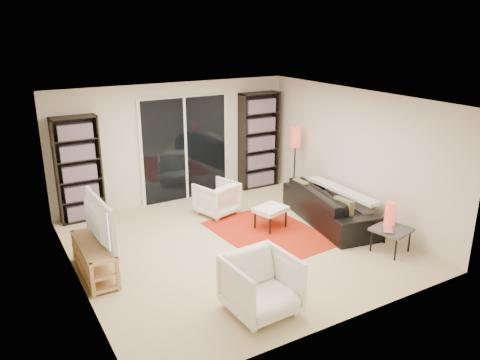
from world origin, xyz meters
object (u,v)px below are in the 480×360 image
at_px(tv_stand, 95,258).
at_px(ottoman, 271,210).
at_px(sofa, 330,205).
at_px(armchair_back, 217,198).
at_px(armchair_front, 261,285).
at_px(floor_lamp, 295,144).
at_px(side_table, 391,231).
at_px(bookshelf_right, 259,141).
at_px(bookshelf_left, 79,170).

relative_size(tv_stand, ottoman, 1.96).
xyz_separation_m(sofa, armchair_back, (-1.63, 1.37, -0.01)).
height_order(armchair_front, floor_lamp, floor_lamp).
xyz_separation_m(armchair_back, floor_lamp, (1.88, 0.08, 0.81)).
bearing_deg(side_table, armchair_front, -172.06).
bearing_deg(armchair_front, bookshelf_right, 55.29).
bearing_deg(tv_stand, ottoman, 1.99).
xyz_separation_m(bookshelf_right, side_table, (0.12, -3.78, -0.69)).
distance_m(bookshelf_right, ottoman, 2.42).
relative_size(tv_stand, side_table, 1.95).
bearing_deg(floor_lamp, bookshelf_left, 167.82).
xyz_separation_m(bookshelf_right, armchair_front, (-2.56, -4.15, -0.67)).
bearing_deg(armchair_back, armchair_front, 56.11).
bearing_deg(side_table, sofa, 92.02).
distance_m(tv_stand, armchair_front, 2.54).
relative_size(sofa, side_table, 3.45).
relative_size(armchair_back, floor_lamp, 0.48).
xyz_separation_m(armchair_front, ottoman, (1.52, 2.09, -0.04)).
bearing_deg(armchair_front, ottoman, 50.88).
relative_size(tv_stand, sofa, 0.57).
height_order(bookshelf_right, floor_lamp, bookshelf_right).
distance_m(ottoman, side_table, 2.07).
bearing_deg(sofa, bookshelf_left, 69.00).
bearing_deg(armchair_front, floor_lamp, 45.43).
bearing_deg(floor_lamp, side_table, -93.97).
bearing_deg(bookshelf_left, side_table, -43.58).
height_order(sofa, floor_lamp, floor_lamp).
distance_m(bookshelf_left, sofa, 4.62).
xyz_separation_m(armchair_back, side_table, (1.68, -2.80, 0.04)).
relative_size(tv_stand, armchair_front, 1.50).
relative_size(armchair_back, armchair_front, 0.84).
bearing_deg(ottoman, side_table, -55.90).
height_order(bookshelf_right, side_table, bookshelf_right).
xyz_separation_m(bookshelf_left, bookshelf_right, (3.85, -0.00, 0.07)).
xyz_separation_m(sofa, floor_lamp, (0.25, 1.45, 0.80)).
height_order(sofa, armchair_back, sofa).
bearing_deg(armchair_back, sofa, 123.53).
bearing_deg(bookshelf_left, armchair_front, -72.77).
distance_m(bookshelf_left, floor_lamp, 4.27).
bearing_deg(side_table, bookshelf_left, 136.42).
bearing_deg(bookshelf_right, ottoman, -116.76).
distance_m(bookshelf_right, sofa, 2.46).
distance_m(sofa, side_table, 1.42).
relative_size(bookshelf_right, sofa, 0.95).
bearing_deg(tv_stand, sofa, -2.47).
xyz_separation_m(sofa, ottoman, (-1.11, 0.29, 0.02)).
height_order(ottoman, side_table, same).
bearing_deg(floor_lamp, bookshelf_right, 109.53).
relative_size(sofa, armchair_front, 2.65).
height_order(bookshelf_right, sofa, bookshelf_right).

